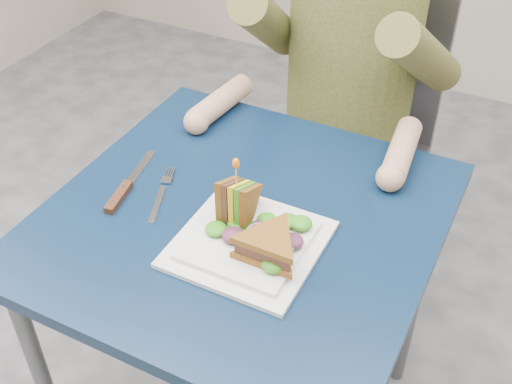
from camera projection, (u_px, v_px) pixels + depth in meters
The scene contains 12 objects.
table at pixel (242, 244), 1.32m from camera, with size 0.75×0.75×0.73m.
chair at pixel (355, 123), 1.87m from camera, with size 0.42×0.40×0.93m.
diner at pixel (354, 16), 1.56m from camera, with size 0.54×0.59×0.74m.
plate at pixel (249, 242), 1.19m from camera, with size 0.26×0.26×0.02m.
sandwich_flat at pixel (270, 246), 1.13m from camera, with size 0.14×0.14×0.05m.
sandwich_upright at pixel (237, 203), 1.21m from camera, with size 0.09×0.15×0.15m.
fork at pixel (161, 195), 1.31m from camera, with size 0.08×0.17×0.01m.
knife at pixel (123, 191), 1.31m from camera, with size 0.06×0.22×0.02m.
toothpick at pixel (236, 176), 1.17m from camera, with size 0.00×0.00×0.06m, color tan.
toothpick_frill at pixel (236, 163), 1.15m from camera, with size 0.01×0.01×0.02m, color orange.
lettuce_spill at pixel (253, 232), 1.18m from camera, with size 0.15×0.13×0.02m, color #337A14, non-canonical shape.
onion_ring at pixel (257, 233), 1.17m from camera, with size 0.04×0.04×0.01m, color #9E4C7A.
Camera 1 is at (0.46, -0.84, 1.56)m, focal length 45.00 mm.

